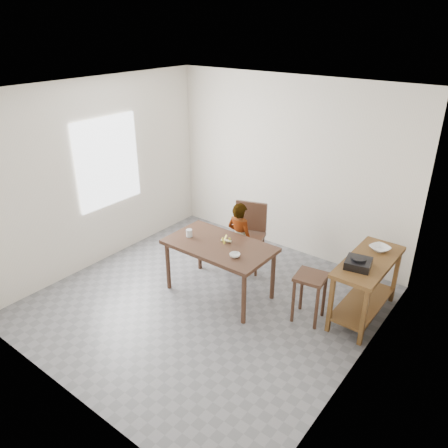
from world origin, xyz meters
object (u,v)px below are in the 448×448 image
Objects in this scene: prep_counter at (365,288)px; stool at (309,297)px; dining_table at (219,269)px; dining_chair at (247,238)px; child at (240,239)px.

prep_counter is 0.70m from stool.
dining_table is 1.17× the size of prep_counter.
prep_counter is at bearing -21.61° from dining_chair.
prep_counter reaches higher than dining_table.
dining_table is at bearing -169.53° from stool.
dining_table is 1.44× the size of dining_chair.
dining_table is 2.23× the size of stool.
child is 1.15× the size of dining_chair.
child is (-1.80, -0.13, 0.16)m from prep_counter.
dining_chair is at bearing 177.33° from prep_counter.
prep_counter is at bearing -173.74° from child.
child is (-0.08, 0.57, 0.18)m from dining_table.
dining_table is at bearing -157.85° from prep_counter.
prep_counter is 1.92× the size of stool.
dining_chair is (-0.11, 0.79, 0.11)m from dining_table.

